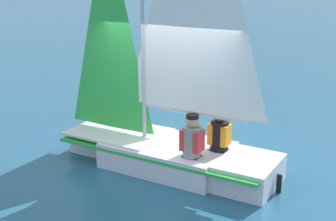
# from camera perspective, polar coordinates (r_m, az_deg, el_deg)

# --- Properties ---
(ground_plane) EXTENTS (260.00, 260.00, 0.00)m
(ground_plane) POSITION_cam_1_polar(r_m,az_deg,el_deg) (8.43, 0.00, -6.81)
(ground_plane) COLOR #235675
(sailboat_main) EXTENTS (2.29, 4.09, 5.64)m
(sailboat_main) POSITION_cam_1_polar(r_m,az_deg,el_deg) (8.12, 0.08, -1.32)
(sailboat_main) COLOR silver
(sailboat_main) RESTS_ON ground_plane
(sailor_helm) EXTENTS (0.37, 0.39, 1.16)m
(sailor_helm) POSITION_cam_1_polar(r_m,az_deg,el_deg) (7.64, 2.94, -4.32)
(sailor_helm) COLOR black
(sailor_helm) RESTS_ON ground_plane
(sailor_crew) EXTENTS (0.37, 0.39, 1.16)m
(sailor_crew) POSITION_cam_1_polar(r_m,az_deg,el_deg) (7.94, 6.27, -3.55)
(sailor_crew) COLOR black
(sailor_crew) RESTS_ON ground_plane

